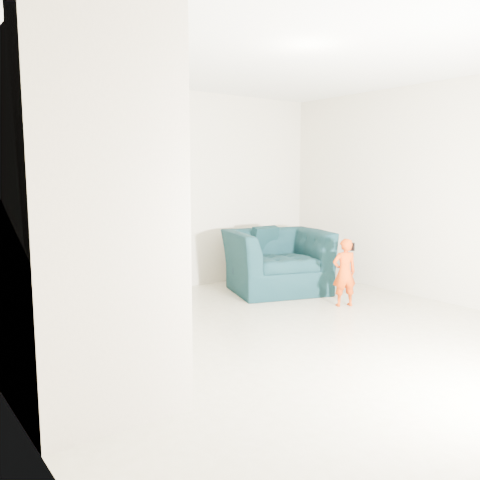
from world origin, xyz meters
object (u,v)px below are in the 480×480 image
armchair (277,261)px  staircase (64,259)px  toddler (344,272)px  side_table (321,261)px

armchair → staircase: 3.50m
armchair → staircase: bearing=-140.3°
toddler → side_table: 1.54m
toddler → staircase: staircase is taller
armchair → side_table: size_ratio=3.05×
toddler → staircase: 3.41m
toddler → staircase: bearing=26.5°
armchair → toddler: armchair is taller
toddler → side_table: toddler is taller
armchair → side_table: (1.03, 0.18, -0.13)m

